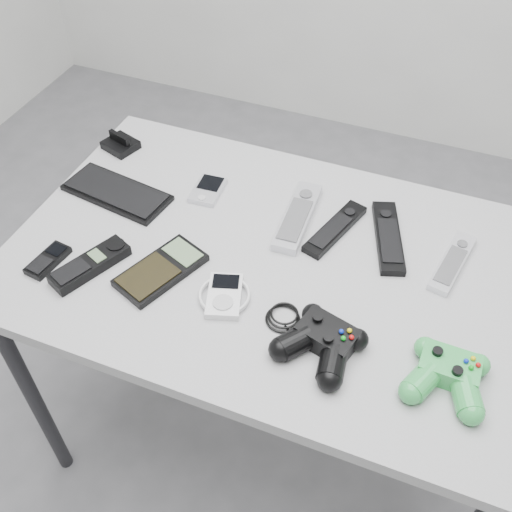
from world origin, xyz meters
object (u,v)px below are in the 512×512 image
at_px(remote_black_b, 388,237).
at_px(controller_black, 323,340).
at_px(mp3_player, 224,295).
at_px(remote_silver_a, 298,216).
at_px(pda, 208,190).
at_px(remote_black_a, 335,228).
at_px(remote_silver_b, 453,262).
at_px(mobile_phone, 48,260).
at_px(cordless_handset, 90,264).
at_px(pda_keyboard, 117,192).
at_px(calculator, 161,270).
at_px(controller_green, 448,373).
at_px(desk, 274,280).

xyz_separation_m(remote_black_b, controller_black, (-0.05, -0.33, 0.02)).
bearing_deg(mp3_player, controller_black, -29.38).
distance_m(remote_silver_a, mp3_player, 0.28).
height_order(pda, remote_black_a, remote_black_a).
bearing_deg(remote_silver_b, mobile_phone, -148.27).
height_order(remote_black_a, remote_black_b, remote_black_b).
xyz_separation_m(cordless_handset, controller_black, (0.51, -0.02, 0.01)).
bearing_deg(remote_silver_b, pda, -172.01).
bearing_deg(pda_keyboard, pda, 32.57).
xyz_separation_m(remote_silver_b, cordless_handset, (-0.70, -0.29, 0.00)).
bearing_deg(pda_keyboard, calculator, -31.96).
bearing_deg(remote_black_a, controller_green, -28.60).
distance_m(mobile_phone, mp3_player, 0.39).
relative_size(mobile_phone, mp3_player, 0.90).
distance_m(desk, pda, 0.28).
height_order(calculator, mp3_player, mp3_player).
relative_size(calculator, controller_black, 0.73).
height_order(remote_black_b, remote_silver_b, remote_black_b).
bearing_deg(desk, remote_black_a, 53.40).
distance_m(desk, mp3_player, 0.17).
height_order(pda, calculator, calculator).
bearing_deg(remote_silver_b, remote_black_b, -179.36).
bearing_deg(controller_green, cordless_handset, -178.79).
distance_m(mobile_phone, cordless_handset, 0.09).
bearing_deg(desk, calculator, -148.97).
relative_size(desk, pda_keyboard, 4.40).
height_order(desk, calculator, calculator).
bearing_deg(pda_keyboard, remote_black_b, 16.31).
bearing_deg(controller_green, calculator, 176.97).
bearing_deg(cordless_handset, remote_black_a, 57.38).
height_order(remote_silver_a, controller_black, controller_black).
relative_size(desk, pda, 11.30).
distance_m(desk, remote_silver_a, 0.15).
height_order(remote_silver_a, remote_black_b, remote_silver_a).
relative_size(pda_keyboard, remote_silver_a, 1.13).
bearing_deg(cordless_handset, remote_silver_a, 64.06).
height_order(mobile_phone, cordless_handset, cordless_handset).
bearing_deg(desk, remote_silver_a, 87.45).
xyz_separation_m(desk, calculator, (-0.21, -0.12, 0.07)).
bearing_deg(cordless_handset, desk, 49.33).
bearing_deg(calculator, remote_silver_b, 45.30).
xyz_separation_m(desk, pda_keyboard, (-0.42, 0.06, 0.07)).
xyz_separation_m(cordless_handset, calculator, (0.14, 0.04, -0.00)).
distance_m(pda_keyboard, remote_black_b, 0.64).
relative_size(desk, remote_silver_b, 6.07).
xyz_separation_m(remote_black_a, cordless_handset, (-0.44, -0.30, 0.00)).
height_order(pda_keyboard, cordless_handset, cordless_handset).
xyz_separation_m(remote_silver_a, mp3_player, (-0.06, -0.27, -0.00)).
xyz_separation_m(remote_silver_a, controller_green, (0.38, -0.30, 0.01)).
height_order(remote_black_a, controller_black, controller_black).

